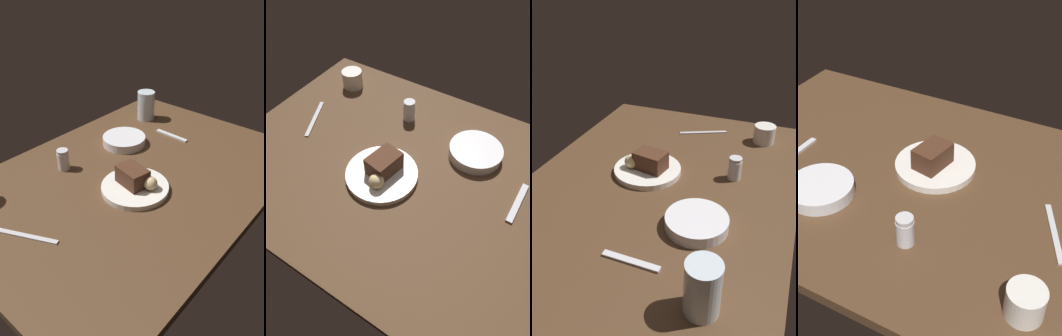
% 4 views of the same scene
% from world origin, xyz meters
% --- Properties ---
extents(dining_table, '(1.20, 0.84, 0.03)m').
position_xyz_m(dining_table, '(0.00, 0.00, 0.01)').
color(dining_table, '#4C331E').
rests_on(dining_table, ground).
extents(dessert_plate, '(0.22, 0.22, 0.02)m').
position_xyz_m(dessert_plate, '(-0.07, -0.06, 0.04)').
color(dessert_plate, white).
rests_on(dessert_plate, dining_table).
extents(chocolate_cake_slice, '(0.09, 0.11, 0.06)m').
position_xyz_m(chocolate_cake_slice, '(-0.06, -0.05, 0.08)').
color(chocolate_cake_slice, '#472819').
rests_on(chocolate_cake_slice, dessert_plate).
extents(bread_roll, '(0.04, 0.04, 0.04)m').
position_xyz_m(bread_roll, '(-0.05, -0.11, 0.07)').
color(bread_roll, '#DBC184').
rests_on(bread_roll, dessert_plate).
extents(salt_shaker, '(0.04, 0.04, 0.08)m').
position_xyz_m(salt_shaker, '(-0.13, 0.21, 0.07)').
color(salt_shaker, silver).
rests_on(salt_shaker, dining_table).
extents(side_bowl, '(0.17, 0.17, 0.03)m').
position_xyz_m(side_bowl, '(0.14, 0.17, 0.05)').
color(side_bowl, silver).
rests_on(side_bowl, dining_table).
extents(coffee_cup, '(0.08, 0.08, 0.07)m').
position_xyz_m(coffee_cup, '(-0.43, 0.27, 0.06)').
color(coffee_cup, silver).
rests_on(coffee_cup, dining_table).
extents(butter_knife, '(0.09, 0.18, 0.01)m').
position_xyz_m(butter_knife, '(-0.42, 0.03, 0.03)').
color(butter_knife, silver).
rests_on(butter_knife, dining_table).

